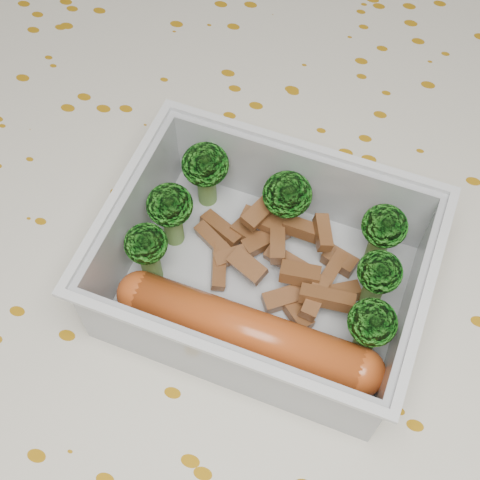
% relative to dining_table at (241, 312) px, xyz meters
% --- Properties ---
extents(dining_table, '(1.40, 0.90, 0.75)m').
position_rel_dining_table_xyz_m(dining_table, '(0.00, 0.00, 0.00)').
color(dining_table, brown).
rests_on(dining_table, ground).
extents(tablecloth, '(1.46, 0.96, 0.19)m').
position_rel_dining_table_xyz_m(tablecloth, '(0.00, 0.00, 0.05)').
color(tablecloth, beige).
rests_on(tablecloth, dining_table).
extents(lunch_container, '(0.17, 0.14, 0.06)m').
position_rel_dining_table_xyz_m(lunch_container, '(0.02, -0.02, 0.11)').
color(lunch_container, silver).
rests_on(lunch_container, tablecloth).
extents(broccoli_florets, '(0.15, 0.09, 0.05)m').
position_rel_dining_table_xyz_m(broccoli_florets, '(0.02, -0.00, 0.12)').
color(broccoli_florets, '#608C3F').
rests_on(broccoli_florets, lunch_container).
extents(meat_pile, '(0.10, 0.07, 0.03)m').
position_rel_dining_table_xyz_m(meat_pile, '(0.03, -0.01, 0.10)').
color(meat_pile, brown).
rests_on(meat_pile, lunch_container).
extents(sausage, '(0.15, 0.03, 0.03)m').
position_rel_dining_table_xyz_m(sausage, '(0.02, -0.06, 0.11)').
color(sausage, '#AF471A').
rests_on(sausage, lunch_container).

